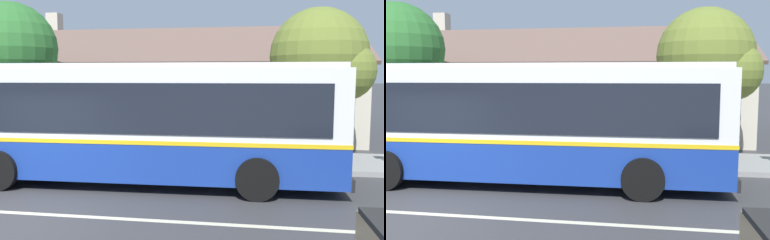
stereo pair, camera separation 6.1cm
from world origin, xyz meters
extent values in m
plane|color=#38383A|center=(0.00, 0.00, 0.00)|extent=(300.00, 300.00, 0.00)
cube|color=gray|center=(0.00, 6.00, 0.07)|extent=(60.00, 3.00, 0.15)
cube|color=beige|center=(0.00, 0.00, 0.00)|extent=(60.00, 0.16, 0.01)
cube|color=beige|center=(-0.99, 13.89, 1.67)|extent=(20.21, 9.63, 3.33)
cube|color=brown|center=(-0.99, 11.48, 4.27)|extent=(20.81, 4.87, 2.02)
cube|color=brown|center=(-0.99, 16.29, 4.27)|extent=(20.81, 4.87, 2.02)
cube|color=beige|center=(-6.55, 14.85, 5.70)|extent=(0.70, 0.70, 1.20)
cube|color=black|center=(6.08, 9.04, 1.83)|extent=(1.10, 0.06, 1.30)
cube|color=#4C3323|center=(2.04, 9.04, 1.05)|extent=(1.00, 0.06, 2.10)
cube|color=navy|center=(1.55, 2.90, 0.75)|extent=(10.95, 2.71, 0.95)
cube|color=gold|center=(1.55, 2.90, 1.28)|extent=(10.97, 2.73, 0.10)
cube|color=white|center=(1.55, 2.90, 2.18)|extent=(10.95, 2.71, 1.71)
cube|color=white|center=(1.55, 2.90, 3.09)|extent=(10.73, 2.58, 0.12)
cube|color=black|center=(1.53, 4.16, 2.08)|extent=(10.03, 0.22, 1.21)
cube|color=black|center=(1.58, 1.64, 2.08)|extent=(10.03, 0.22, 1.21)
cube|color=black|center=(7.02, 3.00, 2.08)|extent=(0.08, 2.20, 1.21)
cube|color=black|center=(7.02, 3.00, 2.89)|extent=(0.07, 1.75, 0.24)
cube|color=black|center=(7.04, 3.00, 0.40)|extent=(0.13, 2.50, 0.28)
cube|color=#B21919|center=(0.17, 4.14, 0.75)|extent=(3.05, 0.09, 0.67)
cube|color=black|center=(5.78, 4.25, 1.48)|extent=(0.90, 0.05, 2.41)
cylinder|color=black|center=(4.91, 4.21, 0.50)|extent=(1.01, 0.30, 1.00)
cylinder|color=black|center=(4.96, 1.71, 0.50)|extent=(1.01, 0.30, 1.00)
cylinder|color=black|center=(-1.47, 4.09, 0.50)|extent=(1.01, 0.30, 1.00)
cube|color=brown|center=(-3.58, 5.47, 0.60)|extent=(1.88, 0.10, 0.04)
cube|color=brown|center=(-3.58, 5.33, 0.60)|extent=(1.88, 0.10, 0.04)
cube|color=brown|center=(-3.58, 5.18, 0.60)|extent=(1.88, 0.10, 0.04)
cube|color=brown|center=(-3.58, 5.06, 0.90)|extent=(1.88, 0.04, 0.10)
cube|color=brown|center=(-3.58, 5.06, 1.04)|extent=(1.88, 0.04, 0.10)
cube|color=black|center=(-2.83, 5.33, 0.38)|extent=(0.08, 0.43, 0.45)
cube|color=brown|center=(0.99, 5.88, 0.60)|extent=(1.58, 0.10, 0.04)
cube|color=brown|center=(0.99, 5.74, 0.60)|extent=(1.58, 0.10, 0.04)
cube|color=brown|center=(0.99, 5.59, 0.60)|extent=(1.58, 0.10, 0.04)
cube|color=brown|center=(0.99, 5.47, 0.90)|extent=(1.58, 0.04, 0.10)
cube|color=brown|center=(0.99, 5.47, 1.04)|extent=(1.58, 0.04, 0.10)
cube|color=black|center=(1.62, 5.74, 0.38)|extent=(0.08, 0.43, 0.45)
cube|color=black|center=(0.36, 5.74, 0.38)|extent=(0.08, 0.43, 0.45)
cylinder|color=#4C3828|center=(6.89, 7.12, 1.22)|extent=(0.30, 0.30, 2.44)
sphere|color=olive|center=(6.89, 7.12, 3.50)|extent=(3.26, 3.26, 3.26)
sphere|color=olive|center=(7.68, 6.68, 3.01)|extent=(1.97, 1.97, 1.97)
cylinder|color=#4C3828|center=(-4.24, 6.79, 1.37)|extent=(0.31, 0.31, 2.73)
sphere|color=#2D6B2D|center=(-4.24, 6.79, 3.85)|extent=(3.43, 3.43, 3.43)
camera|label=1|loc=(5.05, -7.95, 2.86)|focal=40.00mm
camera|label=2|loc=(5.11, -7.94, 2.86)|focal=40.00mm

